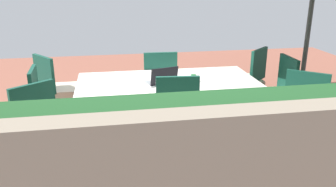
% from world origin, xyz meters
% --- Properties ---
extents(ground_plane, '(10.00, 10.00, 0.02)m').
position_xyz_m(ground_plane, '(0.00, 0.00, -0.01)').
color(ground_plane, '#935442').
extents(dining_table, '(2.08, 1.07, 0.76)m').
position_xyz_m(dining_table, '(0.00, 0.00, 0.71)').
color(dining_table, silver).
rests_on(dining_table, ground_plane).
extents(chair_northeast, '(0.58, 0.58, 0.98)m').
position_xyz_m(chair_northeast, '(1.29, 0.70, 0.55)').
color(chair_northeast, beige).
rests_on(chair_northeast, ground_plane).
extents(chair_east, '(0.47, 0.46, 0.98)m').
position_xyz_m(chair_east, '(1.34, 0.01, 0.55)').
color(chair_east, beige).
rests_on(chair_east, ground_plane).
extents(chair_southwest, '(0.59, 0.59, 0.98)m').
position_xyz_m(chair_southwest, '(-1.27, -0.67, 0.55)').
color(chair_southwest, beige).
rests_on(chair_southwest, ground_plane).
extents(chair_north, '(0.47, 0.48, 0.98)m').
position_xyz_m(chair_north, '(0.01, 0.72, 0.55)').
color(chair_north, beige).
rests_on(chair_north, ground_plane).
extents(chair_south, '(0.46, 0.47, 0.98)m').
position_xyz_m(chair_south, '(-0.01, -0.71, 0.55)').
color(chair_south, beige).
rests_on(chair_south, ground_plane).
extents(chair_southeast, '(0.58, 0.58, 0.98)m').
position_xyz_m(chair_southeast, '(1.36, -0.69, 0.55)').
color(chair_southeast, beige).
rests_on(chair_southeast, ground_plane).
extents(chair_west, '(0.46, 0.46, 0.98)m').
position_xyz_m(chair_west, '(-1.37, -0.04, 0.55)').
color(chair_west, beige).
rests_on(chair_west, ground_plane).
extents(chair_northwest, '(0.58, 0.58, 0.98)m').
position_xyz_m(chair_northwest, '(-1.28, 0.75, 0.55)').
color(chair_northwest, beige).
rests_on(chair_northwest, ground_plane).
extents(laptop, '(0.37, 0.32, 0.21)m').
position_xyz_m(laptop, '(0.09, 0.11, 0.81)').
color(laptop, gray).
rests_on(laptop, dining_table).
extents(cup, '(0.06, 0.06, 0.09)m').
position_xyz_m(cup, '(-0.29, 0.07, 0.80)').
color(cup, '#286B33').
rests_on(cup, dining_table).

